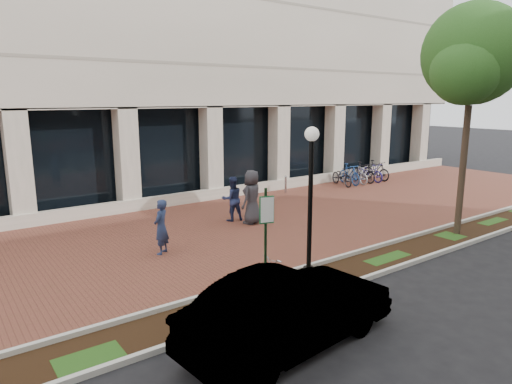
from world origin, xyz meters
TOP-DOWN VIEW (x-y plane):
  - ground at (0.00, 0.00)m, footprint 120.00×120.00m
  - brick_plaza at (0.00, 0.00)m, footprint 40.00×9.00m
  - planting_strip at (0.00, -5.25)m, footprint 40.00×1.50m
  - curb_plaza_side at (0.00, -4.50)m, footprint 40.00×0.12m
  - curb_street_side at (0.00, -6.00)m, footprint 40.00×0.12m
  - parking_sign at (-2.79, -5.53)m, footprint 0.34×0.07m
  - lamppost at (-0.98, -5.00)m, footprint 0.36×0.36m
  - street_tree at (5.87, -5.08)m, footprint 3.86×3.22m
  - locked_bicycle at (-2.88, -5.31)m, footprint 1.84×0.80m
  - pedestrian_left at (-3.26, -1.02)m, footprint 0.72×0.69m
  - pedestrian_mid at (0.51, 0.89)m, footprint 0.94×0.80m
  - pedestrian_right at (0.88, 0.13)m, footprint 1.15×0.98m
  - bollard at (5.44, 3.66)m, footprint 0.12×0.12m
  - bike_rack_cluster at (10.45, 3.37)m, footprint 3.60×2.03m
  - sedan_near_curb at (-3.51, -7.23)m, footprint 4.58×1.99m

SIDE VIEW (x-z plane):
  - ground at x=0.00m, z-range 0.00..0.00m
  - brick_plaza at x=0.00m, z-range 0.00..0.01m
  - planting_strip at x=0.00m, z-range 0.00..0.01m
  - curb_plaza_side at x=0.00m, z-range 0.00..0.12m
  - curb_street_side at x=0.00m, z-range 0.00..0.12m
  - bollard at x=5.44m, z-range 0.01..0.87m
  - locked_bicycle at x=-2.88m, z-range 0.00..0.94m
  - bike_rack_cluster at x=10.45m, z-range -0.03..1.09m
  - sedan_near_curb at x=-3.51m, z-range 0.00..1.46m
  - pedestrian_left at x=-3.26m, z-range 0.00..1.66m
  - pedestrian_mid at x=0.51m, z-range 0.00..1.70m
  - pedestrian_right at x=0.88m, z-range 0.00..2.01m
  - parking_sign at x=-2.79m, z-range 0.34..3.03m
  - lamppost at x=-0.98m, z-range 0.26..4.17m
  - street_tree at x=5.87m, z-range 1.97..9.54m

